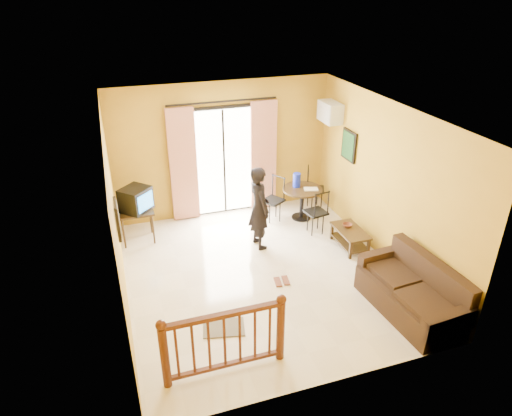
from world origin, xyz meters
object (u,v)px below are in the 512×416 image
object	(u,v)px
television	(136,199)
coffee_table	(350,236)
standing_person	(259,208)
sofa	(414,293)
dining_table	(302,195)

from	to	relation	value
television	coffee_table	size ratio (longest dim) A/B	0.82
coffee_table	standing_person	size ratio (longest dim) A/B	0.52
sofa	standing_person	distance (m)	3.03
television	sofa	bearing A→B (deg)	-87.22
television	coffee_table	world-z (taller)	television
coffee_table	standing_person	bearing A→B (deg)	159.62
sofa	coffee_table	bearing A→B (deg)	85.86
dining_table	sofa	xyz separation A→B (m)	(0.41, -3.29, -0.22)
dining_table	standing_person	distance (m)	1.44
television	coffee_table	xyz separation A→B (m)	(3.72, -1.50, -0.63)
television	dining_table	bearing A→B (deg)	-46.96
dining_table	sofa	distance (m)	3.33
coffee_table	sofa	size ratio (longest dim) A/B	0.44
standing_person	sofa	bearing A→B (deg)	-154.11
coffee_table	sofa	world-z (taller)	sofa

